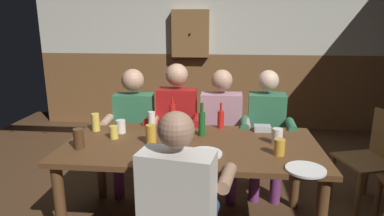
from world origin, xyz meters
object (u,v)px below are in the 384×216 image
person_0 (133,123)px  pint_glass_0 (152,120)px  plate_1 (205,153)px  pint_glass_8 (114,132)px  pint_glass_4 (121,126)px  condiment_caddy (262,128)px  person_1 (176,122)px  plate_0 (306,170)px  chair_empty_near_right (374,157)px  bottle_2 (221,119)px  person_3 (266,127)px  pint_glass_5 (279,147)px  table_candle (162,156)px  pint_glass_6 (185,134)px  person_4 (181,198)px  dining_table (191,154)px  bottle_1 (202,123)px  wall_dart_cabinet (190,34)px  bottle_0 (172,115)px  pint_glass_1 (96,122)px  person_2 (221,126)px  pint_glass_3 (277,136)px  pint_glass_7 (151,134)px

person_0 → pint_glass_0: person_0 is taller
plate_1 → pint_glass_8: pint_glass_8 is taller
pint_glass_4 → condiment_caddy: bearing=7.8°
person_1 → plate_0: person_1 is taller
chair_empty_near_right → bottle_2: bearing=76.2°
person_1 → person_3: (0.88, 0.01, -0.03)m
pint_glass_5 → table_candle: bearing=-166.8°
person_0 → pint_glass_6: bearing=126.8°
person_4 → pint_glass_0: bearing=120.7°
dining_table → pint_glass_8: 0.65m
bottle_1 → wall_dart_cabinet: 2.59m
person_1 → table_candle: size_ratio=15.68×
pint_glass_4 → wall_dart_cabinet: 2.60m
person_3 → bottle_0: bearing=23.1°
bottle_0 → pint_glass_5: bottle_0 is taller
person_1 → pint_glass_4: bearing=51.9°
dining_table → pint_glass_0: bearing=138.0°
bottle_0 → condiment_caddy: bearing=-3.0°
pint_glass_4 → person_3: bearing=22.1°
condiment_caddy → table_candle: bearing=-136.0°
dining_table → bottle_2: (0.22, 0.41, 0.17)m
pint_glass_6 → pint_glass_8: (-0.58, 0.04, -0.02)m
condiment_caddy → pint_glass_1: (-1.43, -0.13, 0.05)m
person_2 → bottle_0: size_ratio=4.47×
pint_glass_3 → pint_glass_0: bearing=164.2°
table_candle → pint_glass_8: 0.62m
bottle_0 → plate_1: bearing=-61.8°
pint_glass_5 → plate_0: bearing=-62.3°
plate_0 → pint_glass_0: 1.39m
chair_empty_near_right → person_0: bearing=67.7°
person_4 → pint_glass_8: (-0.64, 0.75, 0.13)m
plate_0 → dining_table: bearing=151.7°
person_3 → pint_glass_4: person_3 is taller
condiment_caddy → pint_glass_1: pint_glass_1 is taller
person_4 → pint_glass_0: 1.13m
person_2 → pint_glass_5: size_ratio=10.21×
plate_0 → pint_glass_0: bearing=146.6°
bottle_1 → pint_glass_6: (-0.11, -0.17, -0.04)m
pint_glass_3 → wall_dart_cabinet: bearing=109.7°
person_1 → pint_glass_3: 1.10m
pint_glass_6 → wall_dart_cabinet: wall_dart_cabinet is taller
plate_0 → plate_1: 0.68m
bottle_0 → pint_glass_1: bottle_0 is taller
person_0 → bottle_0: bearing=141.4°
person_2 → pint_glass_4: size_ratio=10.78×
person_0 → pint_glass_7: size_ratio=7.90×
table_candle → plate_0: (0.93, -0.06, -0.03)m
person_0 → wall_dart_cabinet: wall_dart_cabinet is taller
pint_glass_3 → pint_glass_5: (-0.02, -0.22, -0.00)m
dining_table → wall_dart_cabinet: bearing=96.0°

